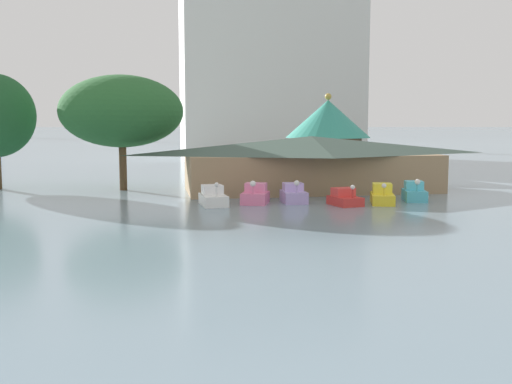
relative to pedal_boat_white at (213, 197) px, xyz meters
The scene contains 10 objects.
pedal_boat_white is the anchor object (origin of this frame).
pedal_boat_pink 2.95m from the pedal_boat_white, ahead, with size 2.36×2.78×1.65m.
pedal_boat_lavender 5.62m from the pedal_boat_white, ahead, with size 1.66×2.56×1.63m.
pedal_boat_red 8.76m from the pedal_boat_white, 10.42° to the right, with size 2.05×2.54×1.46m.
pedal_boat_yellow 11.47m from the pedal_boat_white, ahead, with size 2.30×3.24×1.51m.
pedal_boat_cyan 14.21m from the pedal_boat_white, ahead, with size 2.06×2.83×1.63m.
boathouse 11.34m from the pedal_boat_white, 39.26° to the left, with size 21.40×8.84×4.41m.
green_roof_pavilion 26.38m from the pedal_boat_white, 56.25° to the left, with size 8.97×8.97×8.59m.
shoreline_tree_mid 13.47m from the pedal_boat_white, 121.20° to the left, with size 9.92×9.92×9.31m.
background_building_block 57.27m from the pedal_boat_white, 74.82° to the left, with size 27.84×15.47×27.26m.
Camera 1 is at (0.48, -4.16, 5.40)m, focal length 41.65 mm.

